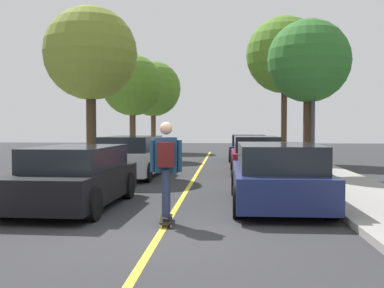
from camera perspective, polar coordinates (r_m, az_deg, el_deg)
name	(u,v)px	position (r m, az deg, el deg)	size (l,w,h in m)	color
ground	(160,234)	(7.60, -4.09, -11.33)	(80.00, 80.00, 0.00)	#2D2D30
center_line	(183,196)	(11.49, -1.15, -6.64)	(0.12, 39.20, 0.01)	gold
parked_car_left_nearest	(75,177)	(10.25, -14.53, -4.05)	(2.01, 4.14, 1.34)	black
parked_car_left_near	(132,157)	(16.02, -7.59, -1.59)	(2.09, 4.47, 1.43)	#B7B7BC
parked_car_right_nearest	(277,175)	(10.22, 10.70, -3.89)	(2.00, 4.36, 1.39)	navy
parked_car_right_near	(256,155)	(17.32, 8.08, -1.39)	(1.93, 4.15, 1.40)	maroon
parked_car_right_far	(248,148)	(23.59, 7.09, -0.44)	(2.01, 4.15, 1.34)	navy
street_tree_left_nearest	(91,54)	(17.22, -12.70, 11.04)	(3.41, 3.41, 6.02)	#3D2D1E
street_tree_left_near	(132,86)	(24.25, -7.55, 7.33)	(3.23, 3.23, 5.43)	#4C3823
street_tree_left_far	(153,89)	(30.99, -4.92, 6.95)	(3.74, 3.74, 6.06)	#4C3823
street_tree_right_nearest	(309,62)	(16.02, 14.54, 10.02)	(2.81, 2.81, 5.26)	#3D2D1E
street_tree_right_near	(285,55)	(22.49, 11.62, 10.94)	(3.68, 3.68, 6.91)	#3D2D1E
streetlamp	(313,88)	(15.56, 15.11, 6.91)	(0.36, 0.24, 5.05)	#38383D
skateboard	(166,219)	(8.35, -3.29, -9.47)	(0.31, 0.86, 0.10)	black
skateboarder	(166,164)	(8.17, -3.31, -2.53)	(0.59, 0.71, 1.76)	black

